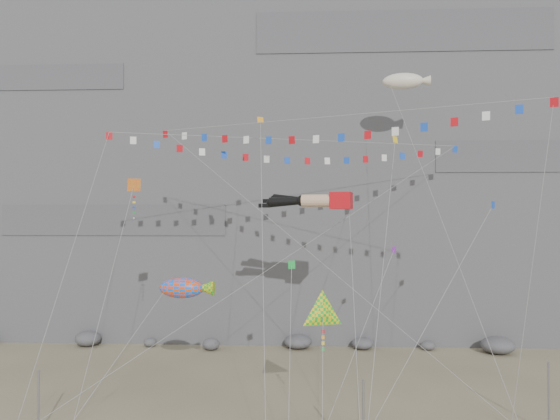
{
  "coord_description": "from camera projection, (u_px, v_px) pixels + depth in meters",
  "views": [
    {
      "loc": [
        0.83,
        -34.09,
        12.21
      ],
      "look_at": [
        -1.29,
        9.0,
        12.83
      ],
      "focal_mm": 35.0,
      "sensor_mm": 36.0,
      "label": 1
    }
  ],
  "objects": [
    {
      "name": "ground",
      "position": [
        294.0,
        414.0,
        33.91
      ],
      "size": [
        120.0,
        120.0,
        0.0
      ],
      "primitive_type": "plane",
      "color": "gray",
      "rests_on": "ground"
    },
    {
      "name": "cliff",
      "position": [
        300.0,
        113.0,
        66.23
      ],
      "size": [
        80.0,
        28.0,
        50.0
      ],
      "primitive_type": "cube",
      "color": "slate",
      "rests_on": "ground"
    },
    {
      "name": "talus_boulders",
      "position": [
        298.0,
        342.0,
        50.89
      ],
      "size": [
        60.0,
        3.0,
        1.2
      ],
      "primitive_type": null,
      "color": "#59595D",
      "rests_on": "ground"
    },
    {
      "name": "anchor_pole_left",
      "position": [
        38.0,
        403.0,
        30.47
      ],
      "size": [
        0.12,
        0.12,
        3.67
      ],
      "primitive_type": "cylinder",
      "color": "gray",
      "rests_on": "ground"
    },
    {
      "name": "anchor_pole_right",
      "position": [
        549.0,
        398.0,
        30.87
      ],
      "size": [
        0.12,
        0.12,
        4.03
      ],
      "primitive_type": "cylinder",
      "color": "gray",
      "rests_on": "ground"
    },
    {
      "name": "legs_kite",
      "position": [
        316.0,
        201.0,
        39.37
      ],
      "size": [
        6.88,
        15.7,
        19.18
      ],
      "rotation": [
        0.0,
        0.0,
        -0.18
      ],
      "color": "red",
      "rests_on": "ground"
    },
    {
      "name": "flag_banner_upper",
      "position": [
        297.0,
        140.0,
        43.38
      ],
      "size": [
        29.15,
        18.6,
        27.79
      ],
      "color": "red",
      "rests_on": "ground"
    },
    {
      "name": "flag_banner_lower",
      "position": [
        329.0,
        117.0,
        36.92
      ],
      "size": [
        25.23,
        10.76,
        22.14
      ],
      "color": "red",
      "rests_on": "ground"
    },
    {
      "name": "harlequin_kite",
      "position": [
        134.0,
        186.0,
        36.61
      ],
      "size": [
        3.0,
        5.78,
        15.5
      ],
      "color": "red",
      "rests_on": "ground"
    },
    {
      "name": "fish_windsock",
      "position": [
        182.0,
        288.0,
        36.63
      ],
      "size": [
        7.33,
        7.12,
        11.1
      ],
      "color": "#F6420C",
      "rests_on": "ground"
    },
    {
      "name": "delta_kite",
      "position": [
        323.0,
        314.0,
        30.3
      ],
      "size": [
        2.64,
        4.11,
        8.54
      ],
      "color": "yellow",
      "rests_on": "ground"
    },
    {
      "name": "blimp_windsock",
      "position": [
        403.0,
        82.0,
        46.32
      ],
      "size": [
        6.25,
        16.1,
        28.5
      ],
      "color": "beige",
      "rests_on": "ground"
    },
    {
      "name": "small_kite_a",
      "position": [
        261.0,
        127.0,
        40.13
      ],
      "size": [
        1.96,
        13.41,
        23.35
      ],
      "color": "#FFA015",
      "rests_on": "ground"
    },
    {
      "name": "small_kite_b",
      "position": [
        393.0,
        253.0,
        40.11
      ],
      "size": [
        6.41,
        11.97,
        16.12
      ],
      "color": "purple",
      "rests_on": "ground"
    },
    {
      "name": "small_kite_c",
      "position": [
        292.0,
        267.0,
        35.01
      ],
      "size": [
        1.17,
        8.52,
        12.05
      ],
      "color": "green",
      "rests_on": "ground"
    },
    {
      "name": "small_kite_d",
      "position": [
        395.0,
        145.0,
        40.74
      ],
      "size": [
        4.6,
        15.47,
        23.69
      ],
      "color": "yellow",
      "rests_on": "ground"
    },
    {
      "name": "small_kite_e",
      "position": [
        491.0,
        209.0,
        36.99
      ],
      "size": [
        10.58,
        9.38,
        18.58
      ],
      "color": "blue",
      "rests_on": "ground"
    }
  ]
}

